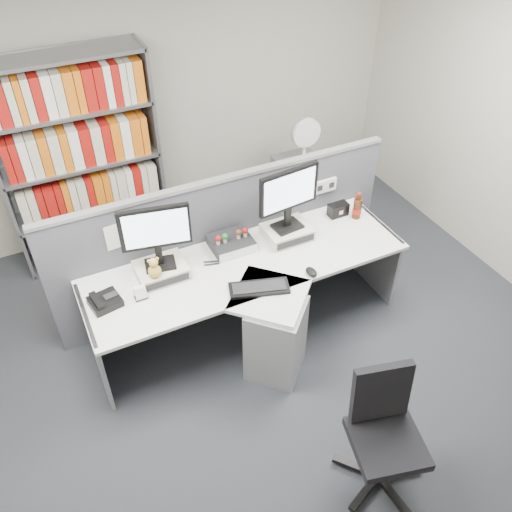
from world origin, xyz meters
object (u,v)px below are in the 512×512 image
office_chair (383,429)px  monitor_left (156,232)px  desktop_pc (231,243)px  speaker (338,210)px  shelving_unit (82,166)px  desk_fan (305,136)px  desk_phone (104,301)px  desk_calendar (140,293)px  keyboard (259,288)px  cola_bottle (357,208)px  mouse (311,272)px  monitor_right (289,194)px  filing_cabinet (302,192)px  desk (259,304)px

office_chair → monitor_left: bearing=116.0°
desktop_pc → speaker: speaker is taller
monitor_left → office_chair: monitor_left is taller
shelving_unit → desk_fan: bearing=-12.1°
desk_phone → speaker: 2.14m
desk_calendar → shelving_unit: shelving_unit is taller
monitor_left → desktop_pc: 0.73m
desk_fan → keyboard: bearing=-129.9°
monitor_left → cola_bottle: (1.78, -0.02, -0.32)m
mouse → desk_phone: 1.56m
monitor_right → desk_calendar: (-1.32, -0.18, -0.38)m
monitor_left → filing_cabinet: monitor_left is taller
desk_phone → desk_calendar: size_ratio=2.17×
desk → desktop_pc: size_ratio=7.82×
desk_calendar → cola_bottle: bearing=4.4°
keyboard → desk_calendar: desk_calendar is taller
shelving_unit → mouse: bearing=-56.6°
mouse → cola_bottle: cola_bottle is taller
desk → desktop_pc: bearing=93.6°
desk_phone → shelving_unit: (0.23, 1.59, 0.22)m
keyboard → shelving_unit: bearing=113.8°
speaker → mouse: bearing=-136.7°
monitor_left → shelving_unit: bearing=99.7°
monitor_left → office_chair: (0.85, -1.75, -0.65)m
desk → speaker: bearing=24.7°
desktop_pc → desk_calendar: 0.88m
speaker → shelving_unit: shelving_unit is taller
mouse → desk_phone: bearing=166.3°
desk_calendar → shelving_unit: bearing=91.1°
desk_calendar → desk_fan: size_ratio=0.22×
filing_cabinet → office_chair: office_chair is taller
monitor_right → keyboard: monitor_right is taller
speaker → shelving_unit: (-1.90, 1.39, 0.20)m
desktop_pc → office_chair: office_chair is taller
keyboard → desk_fan: 1.96m
desk_phone → shelving_unit: 1.62m
monitor_left → monitor_right: (1.10, 0.00, 0.01)m
desk_calendar → speaker: 1.89m
cola_bottle → mouse: bearing=-147.3°
desk → cola_bottle: 1.24m
monitor_right → desk: bearing=-139.5°
monitor_right → keyboard: 0.80m
filing_cabinet → office_chair: size_ratio=0.77×
speaker → filing_cabinet: bearing=78.2°
mouse → desk_calendar: size_ratio=1.07×
desktop_pc → filing_cabinet: desktop_pc is taller
desk_calendar → filing_cabinet: 2.43m
desk → monitor_left: monitor_left is taller
desk → desk_calendar: size_ratio=23.27×
keyboard → desktop_pc: bearing=88.2°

